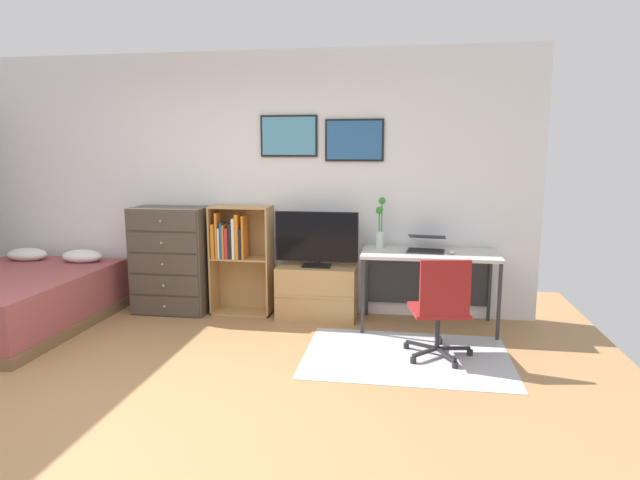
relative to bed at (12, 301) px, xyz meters
The scene contains 13 objects.
ground_plane 2.45m from the bed, 35.18° to the right, with size 7.20×7.20×0.00m, color #A87A4C.
wall_back_with_posters 2.50m from the bed, 27.03° to the left, with size 6.12×0.09×2.70m.
area_rug 3.78m from the bed, ahead, with size 1.70×1.20×0.01m, color #B2B7BC.
bed is the anchor object (origin of this frame).
dresser 1.54m from the bed, 29.72° to the left, with size 0.78×0.46×1.12m.
bookshelf 2.20m from the bed, 22.02° to the left, with size 0.62×0.30×1.13m.
tv_stand 2.96m from the bed, 14.95° to the left, with size 0.80×0.41×0.54m.
television 3.01m from the bed, 14.53° to the left, with size 0.84×0.16×0.56m.
desk 4.05m from the bed, 10.43° to the left, with size 1.29×0.63×0.74m.
office_chair 4.04m from the bed, ahead, with size 0.58×0.58×0.86m.
laptop 4.05m from the bed, 10.58° to the left, with size 0.39×0.42×0.16m.
computer_mouse 4.25m from the bed, ahead, with size 0.06×0.10×0.03m, color silver.
bamboo_vase 3.65m from the bed, 13.68° to the left, with size 0.10×0.09×0.50m.
Camera 1 is at (1.73, -3.10, 1.70)m, focal length 30.29 mm.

